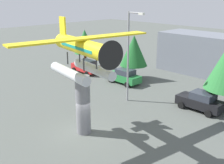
% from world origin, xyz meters
% --- Properties ---
extents(ground_plane, '(140.00, 140.00, 0.00)m').
position_xyz_m(ground_plane, '(0.00, 0.00, 0.00)').
color(ground_plane, '#515651').
extents(display_pedestal, '(1.10, 1.10, 4.52)m').
position_xyz_m(display_pedestal, '(0.00, 0.00, 2.26)').
color(display_pedestal, slate).
rests_on(display_pedestal, ground).
extents(floatplane_monument, '(7.09, 10.45, 4.00)m').
position_xyz_m(floatplane_monument, '(0.13, -0.02, 6.20)').
color(floatplane_monument, silver).
rests_on(floatplane_monument, display_pedestal).
extents(car_near_red, '(4.20, 2.02, 1.76)m').
position_xyz_m(car_near_red, '(-13.02, 10.66, 0.88)').
color(car_near_red, red).
rests_on(car_near_red, ground).
extents(car_mid_green, '(4.20, 2.02, 1.76)m').
position_xyz_m(car_mid_green, '(-6.30, 11.07, 0.88)').
color(car_mid_green, '#237A38').
rests_on(car_mid_green, ground).
extents(car_far_black, '(4.20, 2.02, 1.76)m').
position_xyz_m(car_far_black, '(4.01, 10.29, 0.88)').
color(car_far_black, black).
rests_on(car_far_black, ground).
extents(streetlight_primary, '(1.84, 0.28, 8.66)m').
position_xyz_m(streetlight_primary, '(-2.07, 7.29, 4.98)').
color(streetlight_primary, gray).
rests_on(streetlight_primary, ground).
extents(storefront_building, '(13.06, 5.30, 5.18)m').
position_xyz_m(storefront_building, '(-1.40, 22.00, 2.59)').
color(storefront_building, slate).
rests_on(storefront_building, ground).
extents(tree_west, '(2.98, 2.98, 5.42)m').
position_xyz_m(tree_west, '(-15.31, 12.44, 3.74)').
color(tree_west, brown).
rests_on(tree_west, ground).
extents(tree_east, '(3.32, 3.32, 5.46)m').
position_xyz_m(tree_east, '(-6.68, 13.09, 3.60)').
color(tree_east, brown).
rests_on(tree_east, ground).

